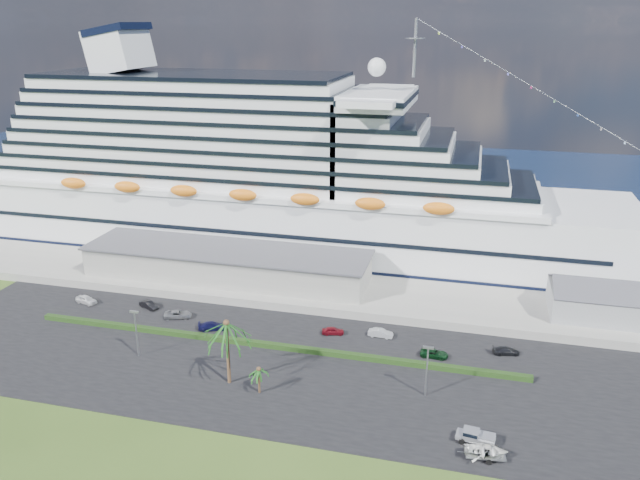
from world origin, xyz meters
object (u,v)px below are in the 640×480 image
(cruise_ship, at_px, (276,183))
(parked_car_3, at_px, (212,326))
(pickup_truck, at_px, (475,436))
(boat_trailer, at_px, (486,451))

(cruise_ship, relative_size, parked_car_3, 37.78)
(cruise_ship, height_order, pickup_truck, cruise_ship)
(cruise_ship, xyz_separation_m, parked_car_3, (1.82, -44.31, -15.84))
(cruise_ship, height_order, parked_car_3, cruise_ship)
(pickup_truck, relative_size, boat_trailer, 0.82)
(parked_car_3, distance_m, boat_trailer, 54.35)
(pickup_truck, bearing_deg, parked_car_3, 155.76)
(cruise_ship, relative_size, boat_trailer, 29.27)
(boat_trailer, bearing_deg, cruise_ship, 126.23)
(parked_car_3, relative_size, pickup_truck, 0.95)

